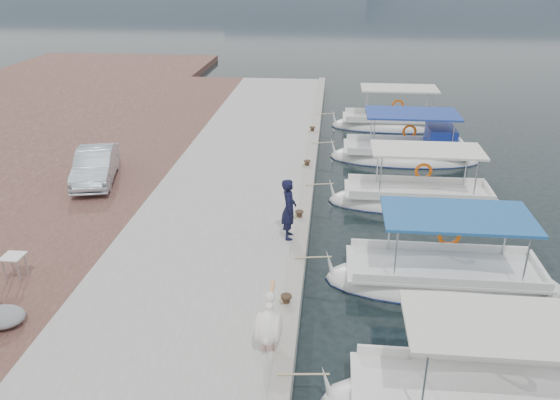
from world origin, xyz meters
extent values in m
plane|color=black|center=(0.00, 0.00, 0.00)|extent=(400.00, 400.00, 0.00)
cube|color=#959691|center=(-3.00, 5.00, 0.25)|extent=(6.00, 40.00, 0.50)
cube|color=gray|center=(-0.22, 5.00, 0.56)|extent=(0.44, 40.00, 0.12)
cube|color=#4D2E28|center=(-8.00, 5.00, 0.25)|extent=(4.00, 40.00, 0.50)
cube|color=silver|center=(4.04, -6.14, 0.55)|extent=(5.64, 1.86, 0.08)
cube|color=silver|center=(4.21, -6.14, 2.19)|extent=(4.13, 1.99, 0.08)
cylinder|color=silver|center=(2.49, -6.95, 1.35)|extent=(0.05, 0.05, 1.60)
torus|color=#FF640D|center=(4.34, -5.11, 1.00)|extent=(0.68, 0.12, 0.68)
ellipsoid|color=silver|center=(3.92, -1.31, 0.05)|extent=(6.63, 2.38, 1.30)
ellipsoid|color=navy|center=(3.92, -1.31, 0.03)|extent=(6.67, 2.43, 0.22)
cube|color=silver|center=(3.92, -1.31, 0.55)|extent=(5.44, 2.05, 0.08)
cube|color=#1E5699|center=(4.08, -1.31, 2.19)|extent=(3.98, 2.19, 0.08)
cylinder|color=silver|center=(2.42, -2.20, 1.35)|extent=(0.05, 0.05, 1.60)
torus|color=#FF640D|center=(4.22, -0.17, 1.00)|extent=(0.68, 0.12, 0.68)
ellipsoid|color=silver|center=(3.92, 4.25, 0.05)|extent=(6.63, 2.06, 1.30)
ellipsoid|color=navy|center=(3.92, 4.25, 0.03)|extent=(6.67, 2.10, 0.22)
cube|color=silver|center=(3.92, 4.25, 0.55)|extent=(5.44, 1.77, 0.08)
cube|color=silver|center=(4.08, 4.25, 2.19)|extent=(3.98, 1.89, 0.08)
cylinder|color=silver|center=(2.42, 3.48, 1.35)|extent=(0.05, 0.05, 1.60)
torus|color=#FF640D|center=(4.22, 5.23, 1.00)|extent=(0.68, 0.12, 0.68)
ellipsoid|color=silver|center=(4.01, 9.39, 0.05)|extent=(6.81, 2.51, 1.30)
ellipsoid|color=navy|center=(4.01, 9.39, 0.03)|extent=(6.85, 2.56, 0.22)
cube|color=silver|center=(4.01, 9.39, 0.55)|extent=(5.59, 2.16, 0.08)
cube|color=navy|center=(4.18, 9.39, 2.19)|extent=(4.09, 2.31, 0.08)
cylinder|color=silver|center=(2.47, 8.45, 1.35)|extent=(0.05, 0.05, 1.60)
torus|color=#FF640D|center=(4.31, 10.58, 1.00)|extent=(0.68, 0.12, 0.68)
cube|color=navy|center=(5.54, 9.39, 1.10)|extent=(1.20, 1.76, 1.00)
ellipsoid|color=silver|center=(3.95, 14.58, 0.05)|extent=(6.71, 2.23, 1.30)
ellipsoid|color=navy|center=(3.95, 14.58, 0.03)|extent=(6.74, 2.28, 0.22)
cube|color=silver|center=(3.95, 14.58, 0.55)|extent=(5.50, 1.92, 0.08)
cube|color=silver|center=(4.12, 14.58, 2.19)|extent=(4.03, 2.05, 0.08)
cylinder|color=silver|center=(2.44, 13.74, 1.35)|extent=(0.05, 0.05, 1.60)
torus|color=#FF640D|center=(4.25, 15.64, 1.00)|extent=(0.68, 0.12, 0.68)
cylinder|color=black|center=(-0.35, -3.50, 0.65)|extent=(0.18, 0.18, 0.30)
cylinder|color=black|center=(-0.35, -3.50, 0.80)|extent=(0.28, 0.28, 0.05)
cylinder|color=black|center=(-0.35, 1.50, 0.65)|extent=(0.18, 0.18, 0.30)
cylinder|color=black|center=(-0.35, 1.50, 0.80)|extent=(0.28, 0.28, 0.05)
cylinder|color=black|center=(-0.35, 6.50, 0.65)|extent=(0.18, 0.18, 0.30)
cylinder|color=black|center=(-0.35, 6.50, 0.80)|extent=(0.28, 0.28, 0.05)
cylinder|color=black|center=(-0.35, 11.50, 0.65)|extent=(0.18, 0.18, 0.30)
cylinder|color=black|center=(-0.35, 11.50, 0.80)|extent=(0.28, 0.28, 0.05)
cylinder|color=tan|center=(-0.69, -5.18, 0.69)|extent=(0.06, 0.06, 0.37)
cylinder|color=tan|center=(-0.51, -5.18, 0.69)|extent=(0.06, 0.06, 0.37)
ellipsoid|color=white|center=(-0.60, -5.18, 1.10)|extent=(0.55, 0.89, 0.69)
cylinder|color=white|center=(-0.60, -4.86, 1.39)|extent=(0.15, 0.32, 0.37)
sphere|color=white|center=(-0.61, -4.75, 1.60)|extent=(0.23, 0.23, 0.23)
cone|color=#EAA566|center=(-0.61, -4.41, 1.50)|extent=(0.12, 0.67, 0.27)
imported|color=black|center=(-0.60, 0.23, 1.48)|extent=(0.53, 0.75, 1.95)
imported|color=#ACBAC5|center=(-8.50, 4.22, 1.14)|extent=(2.26, 4.12, 1.29)
ellipsoid|color=slate|center=(-7.04, -4.89, 0.70)|extent=(1.10, 0.90, 0.40)
cylinder|color=silver|center=(-7.98, -3.14, 0.85)|extent=(0.06, 0.06, 0.70)
cylinder|color=silver|center=(-7.58, -3.14, 0.85)|extent=(0.06, 0.06, 0.70)
cylinder|color=silver|center=(-7.98, -2.74, 0.85)|extent=(0.06, 0.06, 0.70)
cylinder|color=silver|center=(-7.58, -2.74, 0.85)|extent=(0.06, 0.06, 0.70)
cube|color=white|center=(-7.78, -2.94, 1.21)|extent=(0.55, 0.55, 0.03)
camera|label=1|loc=(0.62, -14.94, 8.52)|focal=35.00mm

